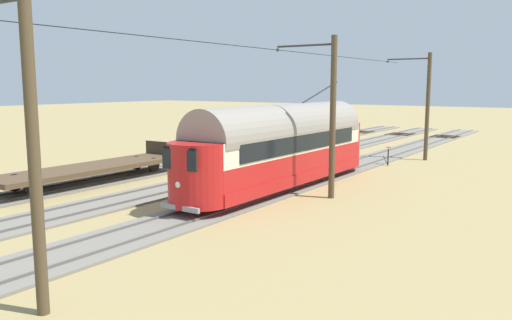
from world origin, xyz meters
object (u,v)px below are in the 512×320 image
Objects in this scene: catenary_pole_foreground at (426,104)px; vintage_streetcar at (283,145)px; flatcar_adjacent at (93,168)px; catenary_pole_mid_near at (331,114)px; switch_stand at (388,155)px; catenary_pole_mid_far at (31,145)px.

vintage_streetcar is at bearing 78.60° from catenary_pole_foreground.
vintage_streetcar is 14.80m from catenary_pole_foreground.
vintage_streetcar is 1.39× the size of flatcar_adjacent.
catenary_pole_mid_near is at bearing 90.00° from catenary_pole_foreground.
catenary_pole_mid_near is (0.00, 14.97, 0.00)m from catenary_pole_foreground.
catenary_pole_mid_near is at bearing 96.20° from switch_stand.
catenary_pole_mid_far is at bearing 90.00° from catenary_pole_foreground.
catenary_pole_foreground is at bearing -101.40° from vintage_streetcar.
switch_stand is at bearing -87.37° from catenary_pole_mid_far.
vintage_streetcar is at bearing 80.69° from switch_stand.
switch_stand is at bearing -83.80° from catenary_pole_mid_near.
catenary_pole_foreground is at bearing -90.00° from catenary_pole_mid_near.
flatcar_adjacent is 16.66m from catenary_pole_mid_far.
catenary_pole_foreground reaches higher than flatcar_adjacent.
catenary_pole_foreground is at bearing -90.00° from catenary_pole_mid_far.
catenary_pole_mid_far reaches higher than vintage_streetcar.
catenary_pole_mid_near is (-2.91, 0.56, 1.67)m from vintage_streetcar.
catenary_pole_mid_far is at bearing 100.60° from vintage_streetcar.
catenary_pole_mid_far reaches higher than switch_stand.
vintage_streetcar is at bearing -154.01° from flatcar_adjacent.
catenary_pole_mid_near is 14.97m from catenary_pole_mid_far.
flatcar_adjacent is 9.03× the size of switch_stand.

